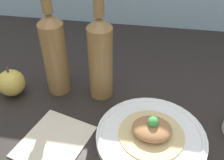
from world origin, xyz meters
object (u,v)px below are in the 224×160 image
cider_bottle_left (54,52)px  cider_bottle_right (100,56)px  plated_food (152,130)px  apple (11,83)px  plate (151,137)px

cider_bottle_left → cider_bottle_right: (11.97, 0.00, 0.00)cm
plated_food → apple: size_ratio=1.70×
plated_food → cider_bottle_left: (-26.12, 14.26, 8.83)cm
plated_food → cider_bottle_left: bearing=151.4°
cider_bottle_right → apple: size_ratio=3.51×
plated_food → apple: bearing=164.7°
plated_food → apple: apple is taller
plated_food → cider_bottle_right: 21.95cm
cider_bottle_right → apple: cider_bottle_right is taller
cider_bottle_right → plate: bearing=-45.2°
plated_food → cider_bottle_left: 31.05cm
plate → plated_food: (0.00, -0.00, 2.25)cm
cider_bottle_left → plate: bearing=-28.6°
cider_bottle_right → cider_bottle_left: bearing=180.0°
plate → apple: bearing=164.7°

